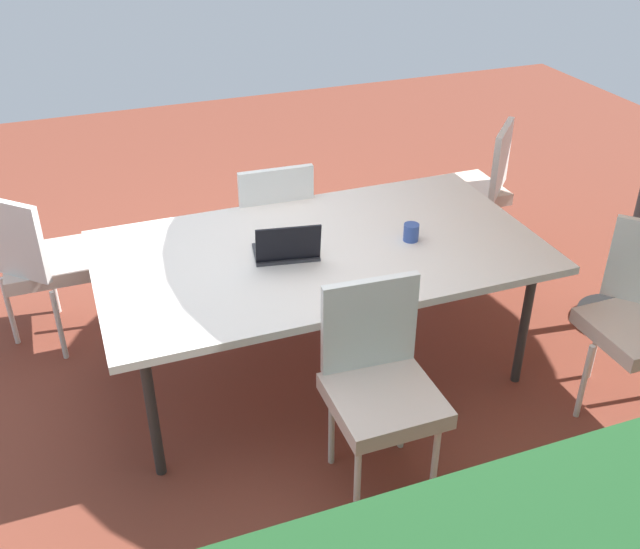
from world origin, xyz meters
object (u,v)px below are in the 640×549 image
Objects in this scene: cup at (411,232)px; laptop at (287,249)px; chair_south at (272,225)px; chair_north at (380,380)px; chair_southwest at (476,184)px; chair_southeast at (37,259)px; dining_table at (320,256)px.

laptop is at bearing -4.56° from cup.
chair_south is 10.67× the size of cup.
chair_north is 2.23m from chair_southwest.
chair_southeast is 10.67× the size of cup.
chair_southeast and chair_south have the same top height.
chair_south is 1.02m from cup.
chair_north is at bearing 1.88° from chair_southwest.
chair_south is at bearing -58.68° from cup.
laptop reaches higher than chair_north.
dining_table is at bearing -9.57° from cup.
chair_southwest reaches higher than cup.
chair_southeast reaches higher than cup.
chair_north is 0.94m from cup.
chair_southeast is 2.74× the size of laptop.
chair_north is 0.85m from laptop.
dining_table is 1.62m from chair_southeast.
chair_southwest is at bearing -136.24° from cup.
laptop reaches higher than dining_table.
laptop reaches higher than cup.
laptop reaches higher than chair_south.
chair_north is at bearing 55.75° from cup.
chair_southeast is at bearing -25.05° from laptop.
chair_north is 2.13m from chair_southeast.
dining_table is at bearing 91.44° from chair_north.
chair_southwest is at bearing -141.68° from laptop.
dining_table is 6.31× the size of laptop.
chair_southeast is at bearing -25.72° from cup.
laptop is 3.90× the size of cup.
chair_north is at bearing 173.63° from chair_southeast.
cup is at bearing -174.47° from laptop.
chair_southeast is 2.09m from cup.
dining_table is 2.31× the size of chair_southeast.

